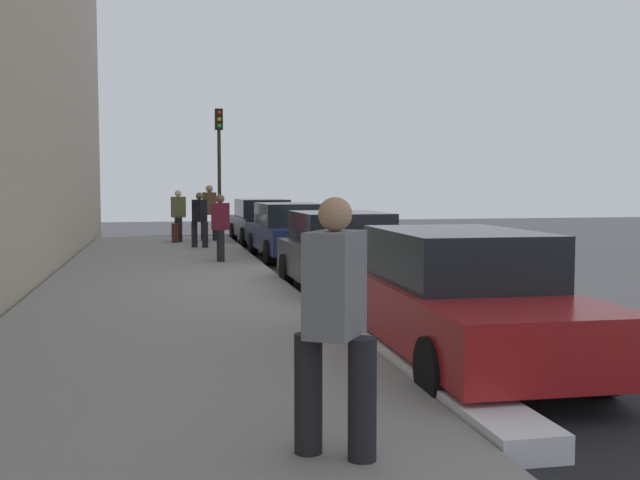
# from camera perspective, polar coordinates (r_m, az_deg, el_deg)

# --- Properties ---
(ground_plane) EXTENTS (56.00, 56.00, 0.00)m
(ground_plane) POSITION_cam_1_polar(r_m,az_deg,el_deg) (14.56, 1.66, -3.84)
(ground_plane) COLOR black
(sidewalk) EXTENTS (28.00, 4.60, 0.15)m
(sidewalk) POSITION_cam_1_polar(r_m,az_deg,el_deg) (14.17, -11.47, -3.84)
(sidewalk) COLOR gray
(sidewalk) RESTS_ON ground
(lane_stripe_centre) EXTENTS (28.00, 0.14, 0.01)m
(lane_stripe_centre) POSITION_cam_1_polar(r_m,az_deg,el_deg) (15.61, 13.19, -3.39)
(lane_stripe_centre) COLOR gold
(lane_stripe_centre) RESTS_ON ground
(snow_bank_curb) EXTENTS (7.06, 0.56, 0.22)m
(snow_bank_curb) POSITION_cam_1_polar(r_m,az_deg,el_deg) (9.05, 5.54, -8.12)
(snow_bank_curb) COLOR white
(snow_bank_curb) RESTS_ON ground
(parked_car_black) EXTENTS (4.58, 2.01, 1.51)m
(parked_car_black) POSITION_cam_1_polar(r_m,az_deg,el_deg) (26.29, -4.33, 1.41)
(parked_car_black) COLOR black
(parked_car_black) RESTS_ON ground
(parked_car_navy) EXTENTS (4.63, 2.01, 1.51)m
(parked_car_navy) POSITION_cam_1_polar(r_m,az_deg,el_deg) (20.77, -2.22, 0.68)
(parked_car_navy) COLOR black
(parked_car_navy) RESTS_ON ground
(parked_car_charcoal) EXTENTS (4.18, 1.95, 1.51)m
(parked_car_charcoal) POSITION_cam_1_polar(r_m,az_deg,el_deg) (14.23, 1.66, -0.96)
(parked_car_charcoal) COLOR black
(parked_car_charcoal) RESTS_ON ground
(parked_car_red) EXTENTS (4.69, 1.97, 1.51)m
(parked_car_red) POSITION_cam_1_polar(r_m,az_deg,el_deg) (8.79, 10.56, -4.24)
(parked_car_red) COLOR black
(parked_car_red) RESTS_ON ground
(pedestrian_brown_coat) EXTENTS (0.57, 0.59, 1.85)m
(pedestrian_brown_coat) POSITION_cam_1_polar(r_m,az_deg,el_deg) (25.64, -8.27, 2.16)
(pedestrian_brown_coat) COLOR black
(pedestrian_brown_coat) RESTS_ON sidewalk
(pedestrian_black_coat) EXTENTS (0.52, 0.49, 1.64)m
(pedestrian_black_coat) POSITION_cam_1_polar(r_m,az_deg,el_deg) (22.95, -9.00, 1.63)
(pedestrian_black_coat) COLOR black
(pedestrian_black_coat) RESTS_ON sidewalk
(pedestrian_olive_coat) EXTENTS (0.55, 0.49, 1.69)m
(pedestrian_olive_coat) POSITION_cam_1_polar(r_m,az_deg,el_deg) (25.53, -10.55, 1.93)
(pedestrian_olive_coat) COLOR black
(pedestrian_olive_coat) RESTS_ON sidewalk
(pedestrian_burgundy_coat) EXTENTS (0.54, 0.45, 1.64)m
(pedestrian_burgundy_coat) POSITION_cam_1_polar(r_m,az_deg,el_deg) (18.82, -7.46, 1.08)
(pedestrian_burgundy_coat) COLOR black
(pedestrian_burgundy_coat) RESTS_ON sidewalk
(pedestrian_grey_coat) EXTENTS (0.58, 0.53, 1.80)m
(pedestrian_grey_coat) POSITION_cam_1_polar(r_m,az_deg,el_deg) (5.25, 1.13, -5.97)
(pedestrian_grey_coat) COLOR black
(pedestrian_grey_coat) RESTS_ON sidewalk
(traffic_light_pole) EXTENTS (0.35, 0.26, 4.41)m
(traffic_light_pole) POSITION_cam_1_polar(r_m,az_deg,el_deg) (26.03, -7.56, 6.57)
(traffic_light_pole) COLOR #2D2D19
(traffic_light_pole) RESTS_ON sidewalk
(rolling_suitcase) EXTENTS (0.34, 0.22, 0.98)m
(rolling_suitcase) POSITION_cam_1_polar(r_m,az_deg,el_deg) (25.10, -10.80, 0.54)
(rolling_suitcase) COLOR #471E19
(rolling_suitcase) RESTS_ON sidewalk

